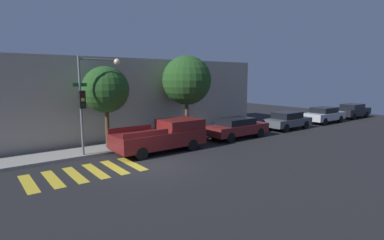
{
  "coord_description": "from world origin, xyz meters",
  "views": [
    {
      "loc": [
        -6.73,
        -12.15,
        4.18
      ],
      "look_at": [
        4.14,
        2.1,
        1.6
      ],
      "focal_mm": 28.0,
      "sensor_mm": 36.0,
      "label": 1
    }
  ],
  "objects_px": {
    "sedan_near_corner": "(237,127)",
    "tree_near_corner": "(106,90)",
    "sedan_far_end": "(324,115)",
    "sedan_tail_of_row": "(353,111)",
    "sedan_middle": "(288,120)",
    "tree_midblock": "(187,80)",
    "traffic_light_pole": "(90,91)",
    "pickup_truck": "(163,136)"
  },
  "relations": [
    {
      "from": "sedan_far_end",
      "to": "tree_near_corner",
      "type": "bearing_deg",
      "value": 173.78
    },
    {
      "from": "sedan_tail_of_row",
      "to": "tree_near_corner",
      "type": "relative_size",
      "value": 0.94
    },
    {
      "from": "sedan_near_corner",
      "to": "sedan_middle",
      "type": "xyz_separation_m",
      "value": [
        5.78,
        -0.0,
        -0.01
      ]
    },
    {
      "from": "tree_midblock",
      "to": "tree_near_corner",
      "type": "bearing_deg",
      "value": 180.0
    },
    {
      "from": "sedan_far_end",
      "to": "traffic_light_pole",
      "type": "bearing_deg",
      "value": 176.52
    },
    {
      "from": "sedan_near_corner",
      "to": "tree_near_corner",
      "type": "distance_m",
      "value": 9.05
    },
    {
      "from": "pickup_truck",
      "to": "sedan_middle",
      "type": "height_order",
      "value": "pickup_truck"
    },
    {
      "from": "tree_near_corner",
      "to": "tree_midblock",
      "type": "xyz_separation_m",
      "value": [
        5.67,
        0.0,
        0.48
      ]
    },
    {
      "from": "sedan_near_corner",
      "to": "tree_near_corner",
      "type": "bearing_deg",
      "value": 165.59
    },
    {
      "from": "tree_near_corner",
      "to": "sedan_near_corner",
      "type": "bearing_deg",
      "value": -14.41
    },
    {
      "from": "sedan_near_corner",
      "to": "sedan_middle",
      "type": "height_order",
      "value": "sedan_middle"
    },
    {
      "from": "sedan_far_end",
      "to": "tree_near_corner",
      "type": "relative_size",
      "value": 0.92
    },
    {
      "from": "sedan_tail_of_row",
      "to": "tree_near_corner",
      "type": "xyz_separation_m",
      "value": [
        -25.2,
        2.15,
        2.69
      ]
    },
    {
      "from": "sedan_near_corner",
      "to": "sedan_middle",
      "type": "relative_size",
      "value": 1.09
    },
    {
      "from": "pickup_truck",
      "to": "tree_near_corner",
      "type": "xyz_separation_m",
      "value": [
        -2.44,
        2.15,
        2.58
      ]
    },
    {
      "from": "traffic_light_pole",
      "to": "pickup_truck",
      "type": "distance_m",
      "value": 4.61
    },
    {
      "from": "pickup_truck",
      "to": "sedan_near_corner",
      "type": "relative_size",
      "value": 1.13
    },
    {
      "from": "pickup_truck",
      "to": "sedan_tail_of_row",
      "type": "height_order",
      "value": "pickup_truck"
    },
    {
      "from": "sedan_far_end",
      "to": "sedan_tail_of_row",
      "type": "height_order",
      "value": "sedan_tail_of_row"
    },
    {
      "from": "sedan_near_corner",
      "to": "sedan_far_end",
      "type": "relative_size",
      "value": 1.05
    },
    {
      "from": "sedan_middle",
      "to": "tree_midblock",
      "type": "xyz_separation_m",
      "value": [
        -8.47,
        2.15,
        3.21
      ]
    },
    {
      "from": "traffic_light_pole",
      "to": "sedan_tail_of_row",
      "type": "bearing_deg",
      "value": -2.76
    },
    {
      "from": "traffic_light_pole",
      "to": "sedan_middle",
      "type": "relative_size",
      "value": 1.23
    },
    {
      "from": "sedan_tail_of_row",
      "to": "sedan_far_end",
      "type": "bearing_deg",
      "value": -180.0
    },
    {
      "from": "sedan_far_end",
      "to": "sedan_tail_of_row",
      "type": "xyz_separation_m",
      "value": [
        5.5,
        0.0,
        0.01
      ]
    },
    {
      "from": "sedan_far_end",
      "to": "tree_near_corner",
      "type": "height_order",
      "value": "tree_near_corner"
    },
    {
      "from": "sedan_tail_of_row",
      "to": "tree_midblock",
      "type": "height_order",
      "value": "tree_midblock"
    },
    {
      "from": "sedan_middle",
      "to": "sedan_far_end",
      "type": "distance_m",
      "value": 5.57
    },
    {
      "from": "sedan_middle",
      "to": "sedan_tail_of_row",
      "type": "distance_m",
      "value": 11.06
    },
    {
      "from": "sedan_middle",
      "to": "tree_near_corner",
      "type": "relative_size",
      "value": 0.89
    },
    {
      "from": "pickup_truck",
      "to": "sedan_tail_of_row",
      "type": "relative_size",
      "value": 1.16
    },
    {
      "from": "sedan_near_corner",
      "to": "sedan_tail_of_row",
      "type": "height_order",
      "value": "sedan_tail_of_row"
    },
    {
      "from": "tree_midblock",
      "to": "sedan_tail_of_row",
      "type": "bearing_deg",
      "value": -6.27
    },
    {
      "from": "traffic_light_pole",
      "to": "tree_midblock",
      "type": "relative_size",
      "value": 0.93
    },
    {
      "from": "traffic_light_pole",
      "to": "tree_near_corner",
      "type": "relative_size",
      "value": 1.09
    },
    {
      "from": "sedan_middle",
      "to": "tree_midblock",
      "type": "height_order",
      "value": "tree_midblock"
    },
    {
      "from": "traffic_light_pole",
      "to": "tree_midblock",
      "type": "distance_m",
      "value": 6.91
    },
    {
      "from": "traffic_light_pole",
      "to": "tree_near_corner",
      "type": "bearing_deg",
      "value": 36.86
    },
    {
      "from": "traffic_light_pole",
      "to": "sedan_far_end",
      "type": "xyz_separation_m",
      "value": [
        20.88,
        -1.27,
        -2.69
      ]
    },
    {
      "from": "pickup_truck",
      "to": "tree_midblock",
      "type": "relative_size",
      "value": 0.93
    },
    {
      "from": "sedan_near_corner",
      "to": "pickup_truck",
      "type": "bearing_deg",
      "value": 180.0
    },
    {
      "from": "sedan_tail_of_row",
      "to": "tree_midblock",
      "type": "xyz_separation_m",
      "value": [
        -19.54,
        2.15,
        3.18
      ]
    }
  ]
}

